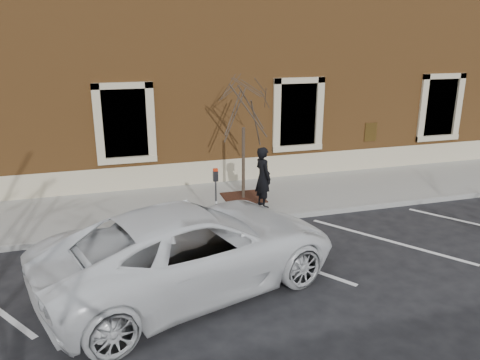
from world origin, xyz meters
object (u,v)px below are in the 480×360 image
object	(u,v)px
white_truck	(193,248)
parking_meter	(216,184)
man	(263,177)
sapling	(243,107)

from	to	relation	value
white_truck	parking_meter	bearing A→B (deg)	-39.19
man	white_truck	size ratio (longest dim) A/B	0.29
parking_meter	white_truck	size ratio (longest dim) A/B	0.23
sapling	man	bearing A→B (deg)	-69.52
man	sapling	world-z (taller)	sapling
parking_meter	white_truck	xyz separation A→B (m)	(-1.27, -3.19, -0.28)
man	white_truck	distance (m)	4.69
man	parking_meter	size ratio (longest dim) A/B	1.26
man	sapling	size ratio (longest dim) A/B	0.45
white_truck	man	bearing A→B (deg)	-54.84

